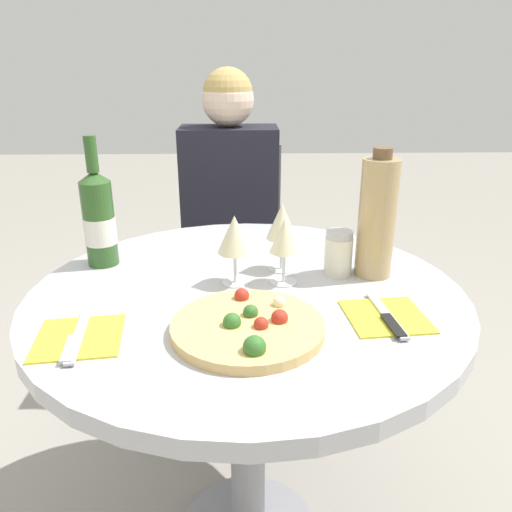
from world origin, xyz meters
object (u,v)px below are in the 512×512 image
dining_table (247,337)px  wine_bottle (99,219)px  tall_carafe (377,218)px  pizza_large (250,326)px  chair_behind_diner (232,267)px  seated_diner (231,260)px

dining_table → wine_bottle: (-0.35, 0.16, 0.24)m
tall_carafe → wine_bottle: bearing=172.7°
dining_table → pizza_large: (0.00, -0.19, 0.13)m
dining_table → pizza_large: size_ratio=3.34×
dining_table → chair_behind_diner: bearing=93.7°
chair_behind_diner → tall_carafe: size_ratio=3.09×
chair_behind_diner → wine_bottle: bearing=66.0°
seated_diner → wine_bottle: bearing=60.7°
pizza_large → wine_bottle: size_ratio=0.91×
dining_table → seated_diner: bearing=94.5°
seated_diner → tall_carafe: (0.35, -0.61, 0.35)m
pizza_large → seated_diner: bearing=93.8°
pizza_large → chair_behind_diner: bearing=93.3°
chair_behind_diner → seated_diner: seated_diner is taller
dining_table → tall_carafe: (0.29, 0.07, 0.26)m
wine_bottle → dining_table: bearing=-24.3°
chair_behind_diner → tall_carafe: (0.35, -0.75, 0.43)m
chair_behind_diner → tall_carafe: 0.93m
chair_behind_diner → pizza_large: 1.06m
seated_diner → wine_bottle: seated_diner is taller
dining_table → wine_bottle: size_ratio=3.05×
seated_diner → tall_carafe: 0.78m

